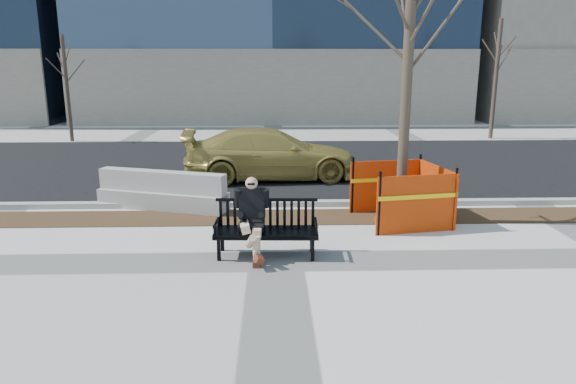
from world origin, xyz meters
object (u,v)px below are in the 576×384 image
Objects in this scene: seated_man at (252,254)px; tree_fence at (399,221)px; bench at (266,255)px; sedan at (271,179)px; jersey_barrier_left at (163,208)px.

tree_fence is at bearing 33.82° from seated_man.
seated_man reaches higher than bench.
sedan is at bearing 122.60° from tree_fence.
sedan is 4.02m from jersey_barrier_left.
jersey_barrier_left is at bearing 135.94° from sedan.
seated_man is 0.21× the size of tree_fence.
seated_man is 0.44× the size of jersey_barrier_left.
sedan reaches higher than jersey_barrier_left.
tree_fence reaches higher than jersey_barrier_left.
seated_man is 6.24m from sedan.
tree_fence is at bearing 36.85° from bench.
jersey_barrier_left is at bearing 129.86° from bench.
sedan is 1.62× the size of jersey_barrier_left.
tree_fence is 5.12m from sedan.
tree_fence is at bearing 5.29° from jersey_barrier_left.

